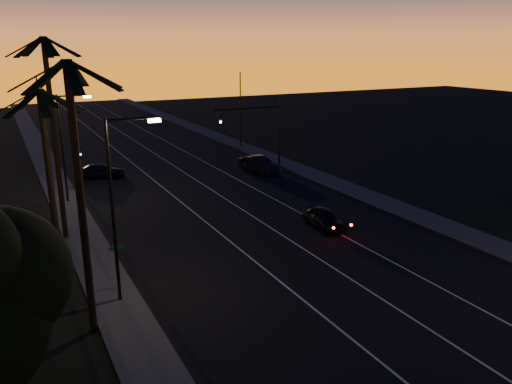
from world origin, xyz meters
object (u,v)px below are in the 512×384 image
lead_car (324,218)px  right_car (259,164)px  cross_car (101,171)px  signal_mast (259,124)px

lead_car → right_car: (3.35, 15.78, 0.12)m
right_car → cross_car: (-14.19, 4.96, -0.14)m
signal_mast → cross_car: signal_mast is taller
right_car → cross_car: right_car is taller
signal_mast → lead_car: size_ratio=1.59×
signal_mast → lead_car: (-3.39, -16.01, -4.11)m
right_car → cross_car: size_ratio=1.05×
right_car → cross_car: 15.03m
signal_mast → right_car: bearing=-100.8°
lead_car → cross_car: lead_car is taller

